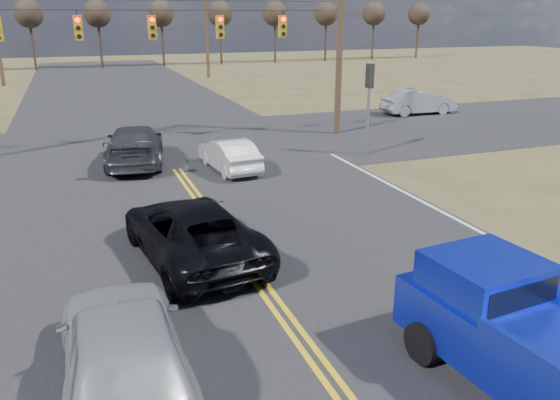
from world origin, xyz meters
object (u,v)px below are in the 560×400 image
object	(u,v)px
black_suv	(192,231)
dgrey_car_queue	(135,145)
silver_suv	(124,349)
pickup_truck	(538,347)
white_car_queue	(229,154)
cross_car_east_near	(419,102)

from	to	relation	value
black_suv	dgrey_car_queue	bearing A→B (deg)	-95.73
silver_suv	black_suv	bearing A→B (deg)	-113.68
pickup_truck	black_suv	size ratio (longest dim) A/B	1.01
silver_suv	dgrey_car_queue	bearing A→B (deg)	-96.92
black_suv	dgrey_car_queue	xyz separation A→B (m)	(-0.27, 9.91, 0.05)
white_car_queue	cross_car_east_near	size ratio (longest dim) A/B	0.85
black_suv	pickup_truck	bearing A→B (deg)	111.46
black_suv	dgrey_car_queue	world-z (taller)	dgrey_car_queue
silver_suv	white_car_queue	distance (m)	13.41
silver_suv	white_car_queue	world-z (taller)	silver_suv
black_suv	white_car_queue	distance (m)	8.24
dgrey_car_queue	cross_car_east_near	xyz separation A→B (m)	(17.64, 5.95, -0.04)
black_suv	cross_car_east_near	world-z (taller)	cross_car_east_near
dgrey_car_queue	silver_suv	bearing A→B (deg)	92.06
white_car_queue	silver_suv	bearing A→B (deg)	62.24
dgrey_car_queue	pickup_truck	bearing A→B (deg)	112.95
black_suv	white_car_queue	size ratio (longest dim) A/B	1.39
pickup_truck	cross_car_east_near	world-z (taller)	pickup_truck
pickup_truck	cross_car_east_near	xyz separation A→B (m)	(13.45, 22.99, -0.21)
silver_suv	cross_car_east_near	distance (m)	28.33
black_suv	silver_suv	bearing A→B (deg)	58.84
silver_suv	dgrey_car_queue	size ratio (longest dim) A/B	0.89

